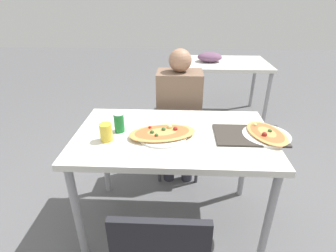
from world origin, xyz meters
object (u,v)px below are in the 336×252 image
(dining_table, at_px, (173,144))
(pizza_second, at_px, (267,134))
(drink_glass, at_px, (106,132))
(pizza_main, at_px, (162,133))
(chair_far_seated, at_px, (179,122))
(soda_can, at_px, (119,123))
(person_seated, at_px, (179,107))

(dining_table, relative_size, pizza_second, 3.34)
(dining_table, relative_size, drink_glass, 11.45)
(dining_table, xyz_separation_m, pizza_main, (-0.07, -0.04, 0.10))
(chair_far_seated, xyz_separation_m, soda_can, (-0.39, -0.69, 0.33))
(person_seated, bearing_deg, dining_table, 86.74)
(dining_table, distance_m, pizza_main, 0.13)
(soda_can, bearing_deg, pizza_second, -1.61)
(chair_far_seated, relative_size, drink_glass, 7.81)
(pizza_second, bearing_deg, person_seated, 132.57)
(dining_table, bearing_deg, soda_can, 177.31)
(soda_can, distance_m, pizza_second, 0.95)
(pizza_second, bearing_deg, dining_table, 179.03)
(dining_table, distance_m, soda_can, 0.38)
(dining_table, distance_m, person_seated, 0.60)
(chair_far_seated, distance_m, soda_can, 0.86)
(person_seated, relative_size, pizza_second, 3.13)
(pizza_main, height_order, soda_can, soda_can)
(chair_far_seated, relative_size, person_seated, 0.73)
(pizza_main, bearing_deg, person_seated, 80.71)
(soda_can, relative_size, pizza_second, 0.33)
(pizza_main, relative_size, pizza_second, 1.23)
(pizza_main, xyz_separation_m, pizza_second, (0.66, 0.03, -0.00))
(person_seated, bearing_deg, chair_far_seated, -90.00)
(soda_can, bearing_deg, chair_far_seated, 60.66)
(chair_far_seated, height_order, person_seated, person_seated)
(chair_far_seated, height_order, drink_glass, drink_glass)
(dining_table, bearing_deg, chair_far_seated, 87.25)
(dining_table, xyz_separation_m, person_seated, (0.03, 0.60, 0.02))
(pizza_main, height_order, pizza_second, pizza_main)
(dining_table, bearing_deg, pizza_main, -152.93)
(chair_far_seated, xyz_separation_m, person_seated, (-0.00, -0.11, 0.20))
(pizza_second, bearing_deg, chair_far_seated, 127.83)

